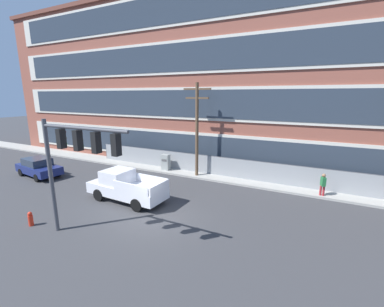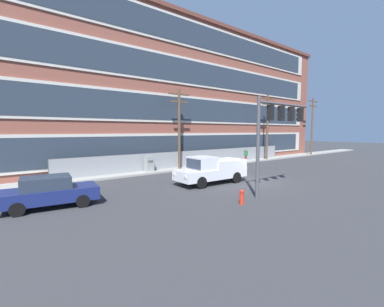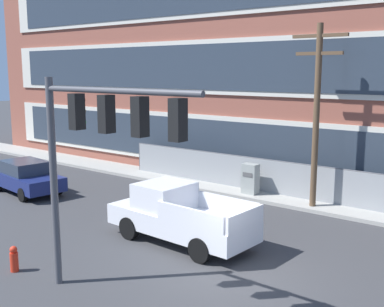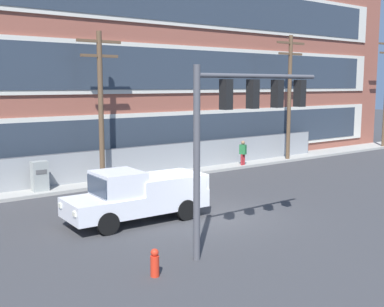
% 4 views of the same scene
% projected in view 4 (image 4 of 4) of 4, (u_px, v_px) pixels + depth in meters
% --- Properties ---
extents(ground_plane, '(160.00, 160.00, 0.00)m').
position_uv_depth(ground_plane, '(219.00, 216.00, 19.03)').
color(ground_plane, '#38383A').
extents(sidewalk_building_side, '(80.00, 2.19, 0.16)m').
position_uv_depth(sidewalk_building_side, '(117.00, 180.00, 25.66)').
color(sidewalk_building_side, '#9E9B93').
rests_on(sidewalk_building_side, ground).
extents(brick_mill_building, '(52.78, 8.98, 15.99)m').
position_uv_depth(brick_mill_building, '(63.00, 36.00, 28.37)').
color(brick_mill_building, brown).
rests_on(brick_mill_building, ground).
extents(chain_link_fence, '(28.14, 0.06, 1.76)m').
position_uv_depth(chain_link_fence, '(144.00, 161.00, 26.88)').
color(chain_link_fence, gray).
rests_on(chain_link_fence, ground).
extents(traffic_signal_mast, '(5.13, 0.43, 5.70)m').
position_uv_depth(traffic_signal_mast, '(242.00, 114.00, 14.70)').
color(traffic_signal_mast, '#4C4C51').
rests_on(traffic_signal_mast, ground).
extents(pickup_truck_white, '(5.52, 2.24, 1.99)m').
position_uv_depth(pickup_truck_white, '(134.00, 197.00, 18.05)').
color(pickup_truck_white, silver).
rests_on(pickup_truck_white, ground).
extents(utility_pole_near_corner, '(2.35, 0.26, 7.74)m').
position_uv_depth(utility_pole_near_corner, '(101.00, 102.00, 23.96)').
color(utility_pole_near_corner, brown).
rests_on(utility_pole_near_corner, ground).
extents(utility_pole_midblock, '(2.54, 0.26, 8.35)m').
position_uv_depth(utility_pole_midblock, '(289.00, 92.00, 31.96)').
color(utility_pole_midblock, brown).
rests_on(utility_pole_midblock, ground).
extents(electrical_cabinet, '(0.73, 0.51, 1.57)m').
position_uv_depth(electrical_cabinet, '(40.00, 178.00, 22.67)').
color(electrical_cabinet, '#939993').
rests_on(electrical_cabinet, ground).
extents(pedestrian_near_cabinet, '(0.36, 0.46, 1.69)m').
position_uv_depth(pedestrian_near_cabinet, '(243.00, 152.00, 29.91)').
color(pedestrian_near_cabinet, maroon).
rests_on(pedestrian_near_cabinet, ground).
extents(fire_hydrant, '(0.24, 0.24, 0.78)m').
position_uv_depth(fire_hydrant, '(155.00, 263.00, 12.94)').
color(fire_hydrant, red).
rests_on(fire_hydrant, ground).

